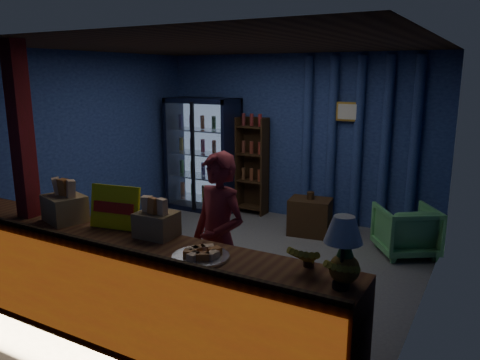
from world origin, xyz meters
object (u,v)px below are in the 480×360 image
object	(u,v)px
shopkeeper	(219,240)
green_chair	(406,230)
table_lamp	(344,232)
pastry_tray	(201,255)

from	to	relation	value
shopkeeper	green_chair	xyz separation A→B (m)	(1.20, 2.63, -0.49)
shopkeeper	table_lamp	bearing A→B (deg)	-12.79
pastry_tray	table_lamp	size ratio (longest dim) A/B	0.90
green_chair	table_lamp	xyz separation A→B (m)	(0.15, -3.31, 1.00)
shopkeeper	pastry_tray	world-z (taller)	shopkeeper
pastry_tray	green_chair	bearing A→B (deg)	74.67
green_chair	pastry_tray	size ratio (longest dim) A/B	1.63
pastry_tray	table_lamp	world-z (taller)	table_lamp
pastry_tray	table_lamp	bearing A→B (deg)	1.53
shopkeeper	pastry_tray	bearing A→B (deg)	-54.04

